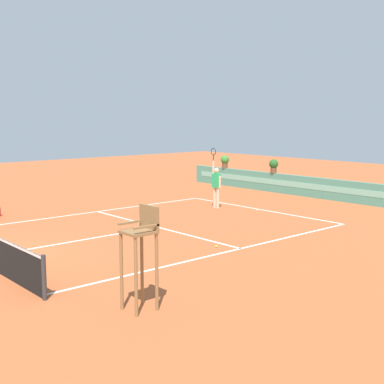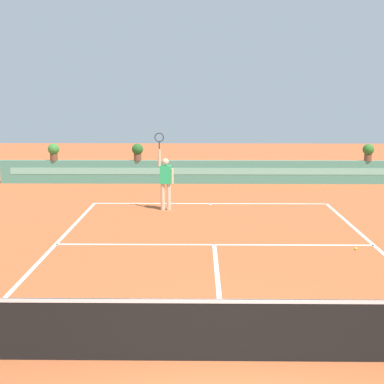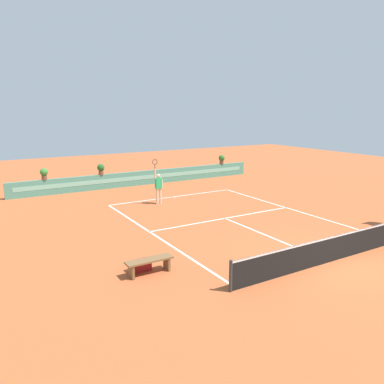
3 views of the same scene
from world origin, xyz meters
name	(u,v)px [view 3 (image 3 of 3)]	position (x,y,z in m)	size (l,w,h in m)	color
ground_plane	(230,220)	(0.00, 6.00, 0.00)	(60.00, 60.00, 0.00)	#B2562D
court_lines	(221,217)	(0.00, 6.72, 0.00)	(8.32, 11.94, 0.01)	white
net	(331,248)	(0.00, 0.00, 0.51)	(8.92, 0.10, 1.00)	#333333
back_wall_barrier	(143,178)	(0.00, 16.39, 0.50)	(18.00, 0.21, 1.00)	#4C8E7A
bench_courtside	(149,263)	(-5.94, 2.40, 0.38)	(1.60, 0.44, 0.51)	brown
gear_bag	(140,265)	(-6.10, 2.79, 0.18)	(0.70, 0.36, 0.36)	maroon
tennis_player	(158,186)	(-1.52, 10.77, 1.05)	(0.62, 0.23, 2.58)	beige
tennis_ball_near_baseline	(284,210)	(3.53, 5.96, 0.03)	(0.07, 0.07, 0.07)	#CCE033
potted_plant_left	(101,169)	(-3.05, 16.39, 1.41)	(0.48, 0.48, 0.72)	brown
potted_plant_far_left	(44,173)	(-6.67, 16.39, 1.41)	(0.48, 0.48, 0.72)	brown
potted_plant_far_right	(222,159)	(6.83, 16.39, 1.41)	(0.48, 0.48, 0.72)	brown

